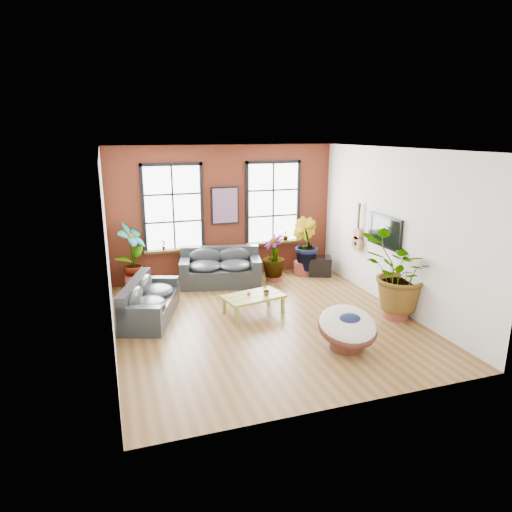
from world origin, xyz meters
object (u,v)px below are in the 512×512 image
(sofa_back, at_px, (220,268))
(sofa_left, at_px, (148,301))
(coffee_table, at_px, (253,297))
(papasan_chair, at_px, (348,327))

(sofa_back, xyz_separation_m, sofa_left, (-1.99, -1.69, -0.06))
(coffee_table, relative_size, papasan_chair, 1.17)
(sofa_back, distance_m, papasan_chair, 4.47)
(sofa_back, height_order, papasan_chair, sofa_back)
(sofa_back, xyz_separation_m, coffee_table, (0.20, -2.15, -0.06))
(sofa_back, height_order, sofa_left, sofa_back)
(sofa_left, bearing_deg, papasan_chair, -109.48)
(sofa_left, bearing_deg, coffee_table, -83.18)
(coffee_table, xyz_separation_m, papasan_chair, (1.09, -2.13, 0.05))
(coffee_table, bearing_deg, papasan_chair, -75.04)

